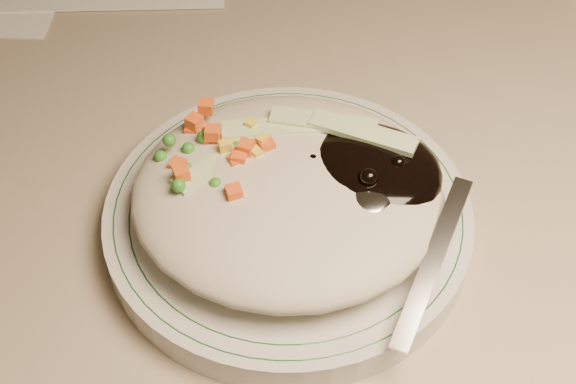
{
  "coord_description": "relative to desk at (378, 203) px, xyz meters",
  "views": [
    {
      "loc": [
        -0.06,
        0.85,
        1.15
      ],
      "look_at": [
        -0.08,
        1.18,
        0.78
      ],
      "focal_mm": 50.0,
      "sensor_mm": 36.0,
      "label": 1
    }
  ],
  "objects": [
    {
      "name": "desk",
      "position": [
        0.0,
        0.0,
        0.0
      ],
      "size": [
        1.4,
        0.7,
        0.74
      ],
      "color": "tan",
      "rests_on": "ground"
    },
    {
      "name": "plate",
      "position": [
        -0.08,
        -0.2,
        0.21
      ],
      "size": [
        0.23,
        0.23,
        0.02
      ],
      "primitive_type": "cylinder",
      "color": "silver",
      "rests_on": "desk"
    },
    {
      "name": "plate_rim",
      "position": [
        -0.08,
        -0.2,
        0.22
      ],
      "size": [
        0.22,
        0.22,
        0.0
      ],
      "color": "#144723",
      "rests_on": "plate"
    },
    {
      "name": "meal",
      "position": [
        -0.07,
        -0.2,
        0.24
      ],
      "size": [
        0.21,
        0.19,
        0.05
      ],
      "color": "#B3A991",
      "rests_on": "plate"
    }
  ]
}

